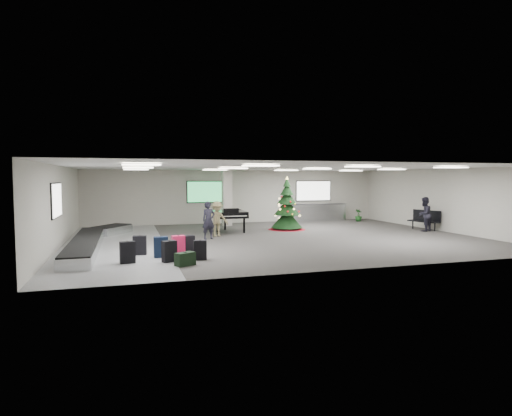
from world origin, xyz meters
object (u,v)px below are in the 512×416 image
object	(u,v)px
baggage_carousel	(92,241)
traveler_b	(217,219)
traveler_a	(209,220)
service_counter	(315,212)
pink_suitcase	(178,245)
christmas_tree	(287,211)
potted_plant_right	(359,215)
traveler_bench	(424,214)
potted_plant_left	(291,215)
bench	(425,219)
grand_piano	(228,214)

from	to	relation	value
baggage_carousel	traveler_b	distance (m)	5.59
traveler_a	service_counter	bearing A→B (deg)	20.75
baggage_carousel	pink_suitcase	xyz separation A→B (m)	(3.08, -3.00, 0.13)
pink_suitcase	traveler_a	bearing A→B (deg)	56.26
christmas_tree	potted_plant_right	world-z (taller)	christmas_tree
traveler_bench	potted_plant_left	xyz separation A→B (m)	(-4.74, 6.37, -0.43)
traveler_a	traveler_b	size ratio (longest dim) A/B	1.03
bench	christmas_tree	bearing A→B (deg)	144.70
bench	grand_piano	bearing A→B (deg)	150.26
service_counter	christmas_tree	bearing A→B (deg)	-131.70
traveler_bench	christmas_tree	bearing A→B (deg)	-48.17
pink_suitcase	potted_plant_right	bearing A→B (deg)	27.55
pink_suitcase	traveler_a	world-z (taller)	traveler_a
traveler_b	potted_plant_left	distance (m)	7.72
christmas_tree	traveler_bench	size ratio (longest dim) A/B	1.61
service_counter	traveler_b	world-z (taller)	traveler_b
baggage_carousel	traveler_a	bearing A→B (deg)	6.84
service_counter	grand_piano	xyz separation A→B (m)	(-6.57, -3.82, 0.33)
christmas_tree	potted_plant_left	distance (m)	4.02
traveler_bench	traveler_a	bearing A→B (deg)	-27.12
traveler_a	traveler_b	bearing A→B (deg)	39.21
traveler_b	potted_plant_left	size ratio (longest dim) A/B	1.83
christmas_tree	traveler_a	bearing A→B (deg)	-153.10
grand_piano	traveler_b	world-z (taller)	traveler_b
christmas_tree	pink_suitcase	bearing A→B (deg)	-137.04
pink_suitcase	potted_plant_left	bearing A→B (deg)	42.06
potted_plant_left	traveler_bench	bearing A→B (deg)	-53.37
grand_piano	potted_plant_left	size ratio (longest dim) A/B	2.46
baggage_carousel	bench	world-z (taller)	bench
traveler_a	potted_plant_left	bearing A→B (deg)	26.52
bench	potted_plant_right	world-z (taller)	bench
traveler_a	traveler_bench	size ratio (longest dim) A/B	0.96
christmas_tree	traveler_bench	world-z (taller)	christmas_tree
traveler_bench	potted_plant_right	world-z (taller)	traveler_bench
potted_plant_left	christmas_tree	bearing A→B (deg)	-115.19
grand_piano	traveler_bench	size ratio (longest dim) A/B	1.26
bench	traveler_b	xyz separation A→B (m)	(-10.96, 0.75, 0.24)
service_counter	traveler_a	size ratio (longest dim) A/B	2.41
bench	traveler_a	xyz separation A→B (m)	(-11.51, -0.06, 0.26)
traveler_b	potted_plant_right	distance (m)	10.83
traveler_a	traveler_b	distance (m)	0.99
baggage_carousel	christmas_tree	xyz separation A→B (m)	(9.44, 2.92, 0.75)
service_counter	christmas_tree	xyz separation A→B (m)	(-3.40, -3.81, 0.42)
traveler_a	potted_plant_right	size ratio (longest dim) A/B	2.20
baggage_carousel	potted_plant_left	distance (m)	12.91
baggage_carousel	bench	size ratio (longest dim) A/B	5.64
baggage_carousel	traveler_bench	world-z (taller)	traveler_bench
potted_plant_left	potted_plant_right	bearing A→B (deg)	-11.71
service_counter	potted_plant_left	world-z (taller)	service_counter
christmas_tree	traveler_a	size ratio (longest dim) A/B	1.68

